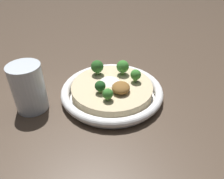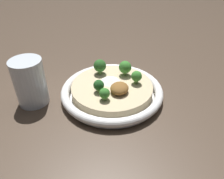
{
  "view_description": "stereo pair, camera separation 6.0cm",
  "coord_description": "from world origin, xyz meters",
  "views": [
    {
      "loc": [
        0.49,
        0.08,
        0.37
      ],
      "look_at": [
        0.0,
        0.0,
        0.02
      ],
      "focal_mm": 35.0,
      "sensor_mm": 36.0,
      "label": 1
    },
    {
      "loc": [
        0.48,
        0.14,
        0.37
      ],
      "look_at": [
        0.0,
        0.0,
        0.02
      ],
      "focal_mm": 35.0,
      "sensor_mm": 36.0,
      "label": 2
    }
  ],
  "objects": [
    {
      "name": "broccoli_right",
      "position": [
        0.07,
        -0.0,
        0.06
      ],
      "size": [
        0.03,
        0.03,
        0.03
      ],
      "color": "#668E47",
      "rests_on": "risotto_bowl"
    },
    {
      "name": "broccoli_front_left",
      "position": [
        -0.05,
        -0.05,
        0.06
      ],
      "size": [
        0.04,
        0.04,
        0.04
      ],
      "color": "#668E47",
      "rests_on": "risotto_bowl"
    },
    {
      "name": "broccoli_front_right",
      "position": [
        0.04,
        -0.02,
        0.06
      ],
      "size": [
        0.03,
        0.03,
        0.03
      ],
      "color": "#759E4C",
      "rests_on": "risotto_bowl"
    },
    {
      "name": "cheese_sprinkle",
      "position": [
        -0.02,
        -0.01,
        0.04
      ],
      "size": [
        0.05,
        0.05,
        0.01
      ],
      "color": "white",
      "rests_on": "risotto_bowl"
    },
    {
      "name": "ground_plane",
      "position": [
        0.0,
        0.0,
        0.0
      ],
      "size": [
        6.0,
        6.0,
        0.0
      ],
      "primitive_type": "plane",
      "color": "#47382B"
    },
    {
      "name": "risotto_bowl",
      "position": [
        0.0,
        0.0,
        0.02
      ],
      "size": [
        0.28,
        0.28,
        0.04
      ],
      "color": "white",
      "rests_on": "ground_plane"
    },
    {
      "name": "drinking_glass",
      "position": [
        0.08,
        -0.2,
        0.06
      ],
      "size": [
        0.08,
        0.08,
        0.13
      ],
      "color": "silver",
      "rests_on": "ground_plane"
    },
    {
      "name": "broccoli_left",
      "position": [
        -0.06,
        0.02,
        0.06
      ],
      "size": [
        0.04,
        0.04,
        0.04
      ],
      "color": "#668E47",
      "rests_on": "risotto_bowl"
    },
    {
      "name": "broccoli_back_left",
      "position": [
        -0.03,
        0.06,
        0.06
      ],
      "size": [
        0.03,
        0.03,
        0.04
      ],
      "color": "#668E47",
      "rests_on": "risotto_bowl"
    },
    {
      "name": "crispy_onion_garnish",
      "position": [
        0.03,
        0.03,
        0.05
      ],
      "size": [
        0.05,
        0.05,
        0.02
      ],
      "color": "brown",
      "rests_on": "risotto_bowl"
    }
  ]
}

